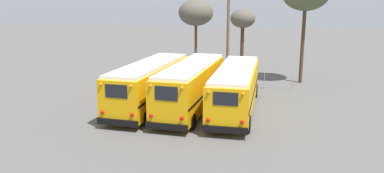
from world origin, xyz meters
name	(u,v)px	position (x,y,z in m)	size (l,w,h in m)	color
ground_plane	(193,108)	(0.00, 0.00, 0.00)	(160.00, 160.00, 0.00)	#5B5956
school_bus_0	(150,83)	(-2.95, -0.46, 1.69)	(3.02, 10.47, 3.11)	#E5A00C
school_bus_1	(192,85)	(0.00, -0.49, 1.72)	(2.94, 10.57, 3.18)	#E5A00C
school_bus_2	(236,87)	(2.95, -0.14, 1.64)	(2.61, 10.95, 2.98)	#E5A00C
utility_pole	(228,28)	(1.21, 8.97, 4.85)	(1.80, 0.26, 9.33)	brown
bare_tree_0	(243,20)	(2.14, 13.07, 5.38)	(2.46, 2.46, 6.46)	#473323
bare_tree_2	(196,13)	(-3.11, 15.42, 5.96)	(3.74, 3.74, 7.40)	brown
fence_line	(210,75)	(0.00, 6.86, 0.97)	(13.96, 0.06, 1.42)	#939399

